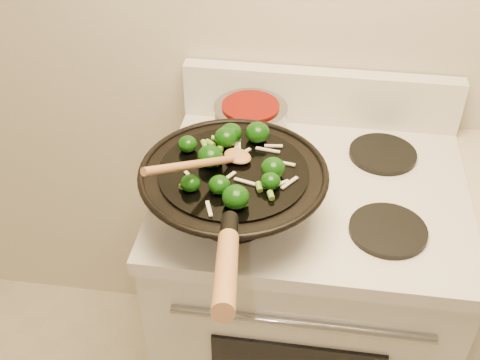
# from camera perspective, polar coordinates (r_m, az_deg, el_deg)

# --- Properties ---
(stove) EXTENTS (0.78, 0.67, 1.08)m
(stove) POSITION_cam_1_polar(r_m,az_deg,el_deg) (1.85, 5.84, -11.20)
(stove) COLOR white
(stove) RESTS_ON ground
(wok) EXTENTS (0.43, 0.71, 0.26)m
(wok) POSITION_cam_1_polar(r_m,az_deg,el_deg) (1.37, -0.63, -1.07)
(wok) COLOR black
(wok) RESTS_ON stove
(stirfry) EXTENTS (0.28, 0.31, 0.05)m
(stirfry) POSITION_cam_1_polar(r_m,az_deg,el_deg) (1.34, -0.71, 2.15)
(stirfry) COLOR #0C3808
(stirfry) RESTS_ON wok
(wooden_spoon) EXTENTS (0.20, 0.27, 0.13)m
(wooden_spoon) POSITION_cam_1_polar(r_m,az_deg,el_deg) (1.30, -2.57, 1.83)
(wooden_spoon) COLOR #AF7345
(wooden_spoon) RESTS_ON wok
(saucepan) EXTENTS (0.20, 0.32, 0.12)m
(saucepan) POSITION_cam_1_polar(r_m,az_deg,el_deg) (1.62, 0.99, 5.36)
(saucepan) COLOR #97999F
(saucepan) RESTS_ON stove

